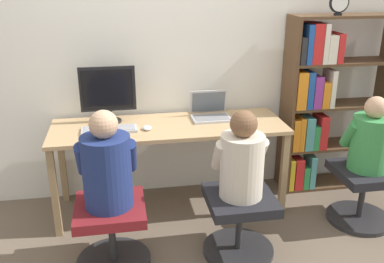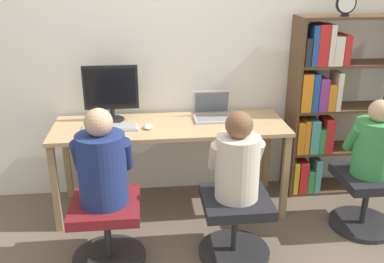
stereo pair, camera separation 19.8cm
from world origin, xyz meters
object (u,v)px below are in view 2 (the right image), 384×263
person_at_monitor (102,164)px  office_chair_side (366,196)px  person_at_laptop (237,162)px  office_chair_right (235,221)px  keyboard (111,128)px  laptop (213,113)px  bookshelf (327,106)px  desktop_monitor (111,92)px  person_near_shelf (375,144)px  desk_clock (346,4)px  office_chair_left (107,227)px

person_at_monitor → office_chair_side: size_ratio=1.28×
person_at_laptop → office_chair_side: person_at_laptop is taller
office_chair_right → office_chair_side: same height
keyboard → person_at_laptop: (0.87, -0.65, -0.04)m
laptop → office_chair_right: size_ratio=0.63×
office_chair_right → person_at_laptop: bearing=90.0°
bookshelf → desktop_monitor: bearing=179.8°
laptop → person_at_monitor: (-0.84, -0.79, -0.05)m
keyboard → person_near_shelf: (1.94, -0.41, -0.05)m
office_chair_right → desk_clock: (0.99, 0.79, 1.39)m
desktop_monitor → person_at_monitor: desktop_monitor is taller
keyboard → person_at_monitor: person_at_monitor is taller
person_at_laptop → desk_clock: bearing=38.6°
desk_clock → person_near_shelf: bearing=-80.9°
laptop → desktop_monitor: bearing=176.7°
office_chair_left → person_at_monitor: 0.47m
person_at_monitor → office_chair_side: person_at_monitor is taller
office_chair_left → office_chair_right: size_ratio=1.00×
person_at_laptop → office_chair_side: 1.19m
keyboard → desk_clock: size_ratio=2.31×
person_at_laptop → person_near_shelf: (1.08, 0.24, -0.02)m
bookshelf → person_near_shelf: (0.11, -0.62, -0.10)m
laptop → office_chair_right: laptop is taller
laptop → bookshelf: bookshelf is taller
office_chair_right → person_near_shelf: bearing=12.6°
laptop → office_chair_left: (-0.84, -0.79, -0.53)m
desk_clock → person_near_shelf: size_ratio=0.31×
person_at_laptop → person_at_monitor: bearing=178.3°
keyboard → laptop: bearing=11.4°
bookshelf → person_near_shelf: bearing=-79.7°
office_chair_left → person_near_shelf: bearing=6.3°
laptop → bookshelf: (1.00, 0.04, 0.02)m
laptop → person_at_laptop: size_ratio=0.52×
person_at_laptop → person_near_shelf: bearing=12.4°
person_at_monitor → office_chair_side: 2.03m
person_at_monitor → office_chair_side: (1.96, 0.21, -0.47)m
person_at_monitor → person_at_laptop: person_at_monitor is taller
desktop_monitor → office_chair_left: (-0.02, -0.84, -0.72)m
person_near_shelf → bookshelf: bearing=100.3°
office_chair_left → person_at_monitor: person_at_monitor is taller
office_chair_side → person_near_shelf: (0.00, 0.00, 0.44)m
laptop → office_chair_left: size_ratio=0.63×
office_chair_left → office_chair_side: same height
office_chair_right → person_at_laptop: person_at_laptop is taller
keyboard → desktop_monitor: bearing=89.3°
desktop_monitor → office_chair_right: 1.42m
office_chair_side → keyboard: bearing=167.9°
bookshelf → desk_clock: (0.02, -0.07, 0.85)m
desktop_monitor → person_near_shelf: 2.06m
laptop → bookshelf: size_ratio=0.20×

